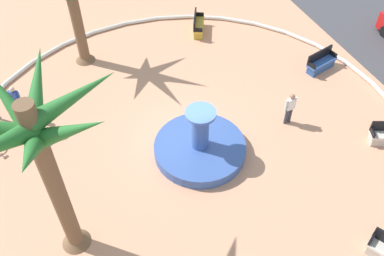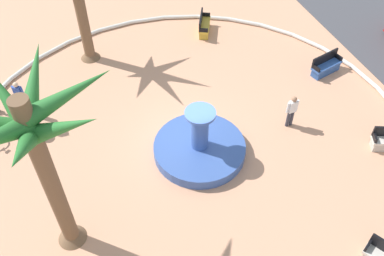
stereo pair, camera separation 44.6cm
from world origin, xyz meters
TOP-DOWN VIEW (x-y plane):
  - ground_plane at (0.00, 0.00)m, footprint 80.00×80.00m
  - plaza_curb at (0.00, 0.00)m, footprint 18.70×18.70m
  - fountain at (0.69, 0.20)m, footprint 3.64×3.64m
  - palm_tree_near_fountain at (2.73, -5.20)m, footprint 4.50×4.64m
  - bench_west at (-1.94, 7.64)m, footprint 0.87×1.67m
  - bench_north at (-7.12, 3.45)m, footprint 1.66×1.15m
  - trash_bin at (-2.57, -5.83)m, footprint 0.46×0.46m
  - person_cyclist_helmet at (-4.07, -6.09)m, footprint 0.36×0.44m
  - person_pedestrian_stroll at (0.56, 4.29)m, footprint 0.22×0.53m

SIDE VIEW (x-z plane):
  - ground_plane at x=0.00m, z-range 0.00..0.00m
  - plaza_curb at x=0.00m, z-range 0.00..0.20m
  - fountain at x=0.69m, z-range -0.81..1.44m
  - bench_west at x=-1.94m, z-range -0.15..0.85m
  - bench_north at x=-7.12m, z-range -0.15..0.85m
  - trash_bin at x=-2.57m, z-range 0.02..0.75m
  - person_pedestrian_stroll at x=0.56m, z-range 0.09..1.69m
  - person_cyclist_helmet at x=-4.07m, z-range 0.10..1.80m
  - palm_tree_near_fountain at x=2.73m, z-range 1.58..8.23m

